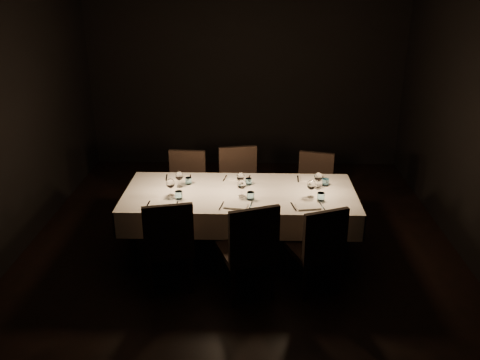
{
  "coord_description": "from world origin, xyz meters",
  "views": [
    {
      "loc": [
        0.14,
        -5.08,
        2.96
      ],
      "look_at": [
        0.0,
        0.0,
        0.9
      ],
      "focal_mm": 38.0,
      "sensor_mm": 36.0,
      "label": 1
    }
  ],
  "objects_px": {
    "chair_far_center": "(239,184)",
    "chair_far_right": "(314,186)",
    "chair_far_left": "(187,185)",
    "chair_near_right": "(319,246)",
    "chair_near_center": "(249,247)",
    "chair_near_left": "(168,242)",
    "dining_table": "(240,198)"
  },
  "relations": [
    {
      "from": "chair_far_left",
      "to": "chair_near_center",
      "type": "bearing_deg",
      "value": -59.95
    },
    {
      "from": "chair_near_center",
      "to": "chair_far_left",
      "type": "bearing_deg",
      "value": -83.93
    },
    {
      "from": "chair_near_left",
      "to": "chair_far_right",
      "type": "height_order",
      "value": "chair_near_left"
    },
    {
      "from": "chair_far_center",
      "to": "chair_far_right",
      "type": "height_order",
      "value": "chair_far_center"
    },
    {
      "from": "chair_near_left",
      "to": "chair_near_right",
      "type": "distance_m",
      "value": 1.46
    },
    {
      "from": "chair_near_left",
      "to": "chair_far_right",
      "type": "distance_m",
      "value": 2.22
    },
    {
      "from": "dining_table",
      "to": "chair_near_right",
      "type": "distance_m",
      "value": 1.09
    },
    {
      "from": "chair_near_right",
      "to": "chair_near_center",
      "type": "bearing_deg",
      "value": -13.0
    },
    {
      "from": "chair_far_left",
      "to": "chair_far_right",
      "type": "distance_m",
      "value": 1.6
    },
    {
      "from": "chair_far_left",
      "to": "chair_near_right",
      "type": "bearing_deg",
      "value": -41.93
    },
    {
      "from": "chair_far_center",
      "to": "chair_far_left",
      "type": "bearing_deg",
      "value": 170.42
    },
    {
      "from": "chair_near_right",
      "to": "chair_far_right",
      "type": "relative_size",
      "value": 1.04
    },
    {
      "from": "chair_far_left",
      "to": "chair_far_right",
      "type": "bearing_deg",
      "value": 6.01
    },
    {
      "from": "chair_near_center",
      "to": "chair_near_right",
      "type": "distance_m",
      "value": 0.68
    },
    {
      "from": "chair_far_center",
      "to": "chair_far_right",
      "type": "relative_size",
      "value": 1.09
    },
    {
      "from": "chair_near_center",
      "to": "chair_near_left",
      "type": "bearing_deg",
      "value": -28.52
    },
    {
      "from": "chair_near_left",
      "to": "chair_near_center",
      "type": "bearing_deg",
      "value": 158.68
    },
    {
      "from": "chair_near_center",
      "to": "chair_far_center",
      "type": "xyz_separation_m",
      "value": [
        -0.14,
        1.6,
        -0.01
      ]
    },
    {
      "from": "dining_table",
      "to": "chair_near_left",
      "type": "relative_size",
      "value": 2.55
    },
    {
      "from": "chair_far_right",
      "to": "chair_far_left",
      "type": "bearing_deg",
      "value": -162.49
    },
    {
      "from": "chair_near_center",
      "to": "chair_far_right",
      "type": "bearing_deg",
      "value": -136.33
    },
    {
      "from": "chair_near_center",
      "to": "chair_far_left",
      "type": "height_order",
      "value": "chair_near_center"
    },
    {
      "from": "dining_table",
      "to": "chair_far_center",
      "type": "distance_m",
      "value": 0.77
    },
    {
      "from": "chair_far_left",
      "to": "chair_far_right",
      "type": "height_order",
      "value": "chair_far_left"
    },
    {
      "from": "chair_near_left",
      "to": "chair_far_left",
      "type": "distance_m",
      "value": 1.47
    },
    {
      "from": "dining_table",
      "to": "chair_near_right",
      "type": "height_order",
      "value": "chair_near_right"
    },
    {
      "from": "chair_near_right",
      "to": "dining_table",
      "type": "bearing_deg",
      "value": -65.18
    },
    {
      "from": "chair_near_center",
      "to": "chair_near_right",
      "type": "xyz_separation_m",
      "value": [
        0.67,
        0.1,
        -0.03
      ]
    },
    {
      "from": "dining_table",
      "to": "chair_far_right",
      "type": "xyz_separation_m",
      "value": [
        0.91,
        0.82,
        -0.18
      ]
    },
    {
      "from": "chair_far_center",
      "to": "chair_near_center",
      "type": "bearing_deg",
      "value": -96.23
    },
    {
      "from": "chair_near_left",
      "to": "chair_near_center",
      "type": "distance_m",
      "value": 0.8
    },
    {
      "from": "chair_near_center",
      "to": "chair_far_center",
      "type": "relative_size",
      "value": 1.03
    }
  ]
}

